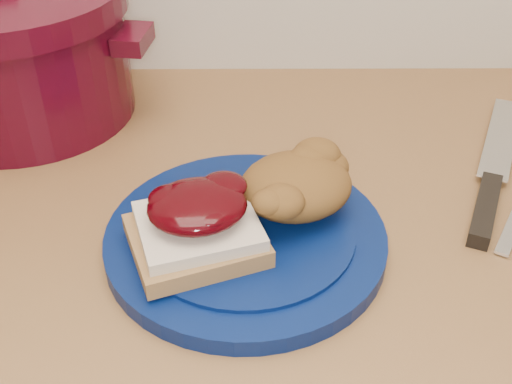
{
  "coord_description": "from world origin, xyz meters",
  "views": [
    {
      "loc": [
        -0.02,
        0.95,
        1.31
      ],
      "look_at": [
        -0.02,
        1.43,
        0.95
      ],
      "focal_mm": 45.0,
      "sensor_mm": 36.0,
      "label": 1
    }
  ],
  "objects_px": {
    "chef_knife": "(490,187)",
    "pepper_grinder": "(45,76)",
    "plate": "(246,239)",
    "dutch_oven": "(17,51)"
  },
  "relations": [
    {
      "from": "pepper_grinder",
      "to": "chef_knife",
      "type": "bearing_deg",
      "value": -17.97
    },
    {
      "from": "plate",
      "to": "dutch_oven",
      "type": "relative_size",
      "value": 0.79
    },
    {
      "from": "plate",
      "to": "pepper_grinder",
      "type": "distance_m",
      "value": 0.35
    },
    {
      "from": "chef_knife",
      "to": "pepper_grinder",
      "type": "relative_size",
      "value": 2.47
    },
    {
      "from": "plate",
      "to": "chef_knife",
      "type": "relative_size",
      "value": 0.94
    },
    {
      "from": "chef_knife",
      "to": "pepper_grinder",
      "type": "height_order",
      "value": "pepper_grinder"
    },
    {
      "from": "plate",
      "to": "pepper_grinder",
      "type": "relative_size",
      "value": 2.32
    },
    {
      "from": "chef_knife",
      "to": "pepper_grinder",
      "type": "bearing_deg",
      "value": 95.31
    },
    {
      "from": "plate",
      "to": "dutch_oven",
      "type": "bearing_deg",
      "value": 136.71
    },
    {
      "from": "chef_knife",
      "to": "plate",
      "type": "bearing_deg",
      "value": 130.87
    }
  ]
}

